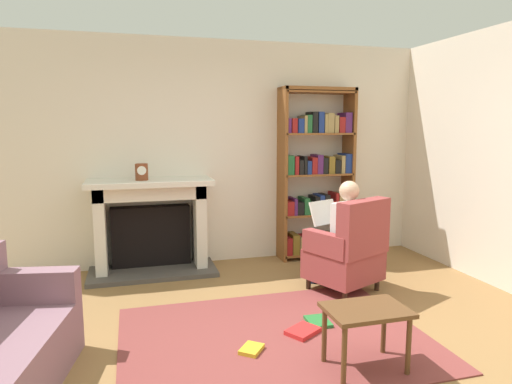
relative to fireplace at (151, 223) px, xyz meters
The scene contains 11 objects.
ground 2.52m from the fireplace, 69.69° to the right, with size 14.00×14.00×0.00m, color olive.
back_wall 1.18m from the fireplace, 16.44° to the left, with size 5.60×0.10×2.70m, color silver.
side_wall_right 3.74m from the fireplace, 16.68° to the right, with size 0.10×5.20×2.70m, color silver.
area_rug 2.25m from the fireplace, 66.95° to the right, with size 2.40×1.80×0.01m, color brown.
fireplace is the anchor object (origin of this frame).
mantel_clock 0.62m from the fireplace, 130.85° to the right, with size 0.14×0.14×0.18m.
bookshelf 2.11m from the fireplace, ahead, with size 0.94×0.32×2.15m.
armchair_reading 2.26m from the fireplace, 32.74° to the right, with size 0.84×0.83×0.97m.
seated_reader 2.15m from the fireplace, 31.01° to the right, with size 0.51×0.60×1.14m.
side_table 2.92m from the fireplace, 63.18° to the right, with size 0.56×0.39×0.45m.
scattered_books 2.32m from the fireplace, 62.10° to the right, with size 0.88×0.56×0.04m.
Camera 1 is at (-1.05, -2.92, 1.68)m, focal length 31.61 mm.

